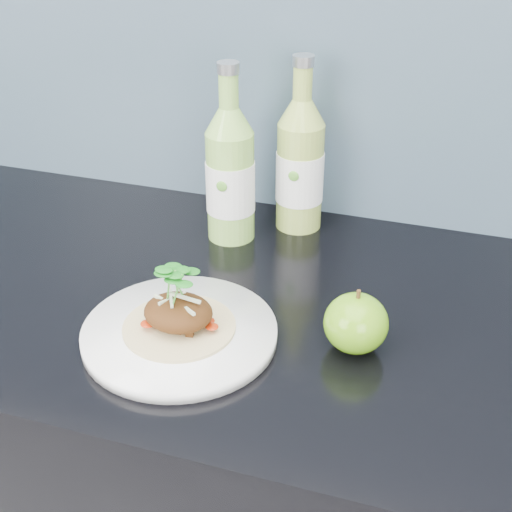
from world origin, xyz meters
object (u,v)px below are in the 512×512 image
object	(u,v)px
green_apple	(356,323)
cider_bottle_left	(230,175)
dinner_plate	(180,333)
cider_bottle_right	(300,165)

from	to	relation	value
green_apple	cider_bottle_left	size ratio (longest dim) A/B	0.33
dinner_plate	cider_bottle_right	bearing A→B (deg)	79.70
cider_bottle_left	cider_bottle_right	bearing A→B (deg)	13.80
cider_bottle_left	green_apple	bearing A→B (deg)	-65.98
green_apple	cider_bottle_right	distance (m)	0.33
dinner_plate	green_apple	size ratio (longest dim) A/B	3.38
green_apple	cider_bottle_left	distance (m)	0.33
green_apple	dinner_plate	bearing A→B (deg)	-167.02
green_apple	cider_bottle_left	world-z (taller)	cider_bottle_left
green_apple	cider_bottle_right	bearing A→B (deg)	117.20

